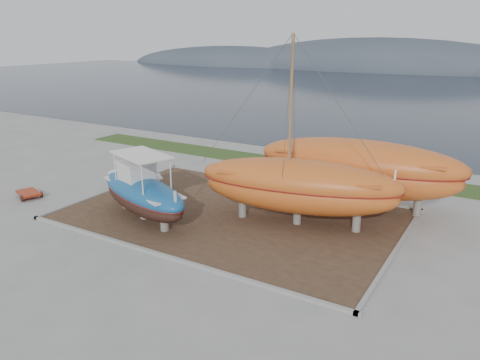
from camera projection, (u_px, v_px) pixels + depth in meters
The scene contains 11 objects.
ground at pixel (191, 241), 23.33m from camera, with size 140.00×140.00×0.00m, color gray.
dirt_patch at pixel (233, 215), 26.60m from camera, with size 18.00×12.00×0.06m, color #422D1E.
curb_frame at pixel (233, 214), 26.58m from camera, with size 18.60×12.60×0.15m, color gray, non-canonical shape.
grass_strip at pixel (311, 167), 36.02m from camera, with size 44.00×3.00×0.08m, color #284219.
sea at pixel (433, 94), 80.68m from camera, with size 260.00×100.00×0.04m, color black, non-canonical shape.
mountain_ridge at pixel (469, 72), 125.73m from camera, with size 200.00×36.00×20.00m, color #333D49, non-canonical shape.
blue_caique at pixel (142, 187), 25.49m from camera, with size 7.66×2.39×3.69m, color #17558F, non-canonical shape.
white_dinghy at pixel (135, 180), 30.71m from camera, with size 4.21×1.58×1.27m, color silver, non-canonical shape.
orange_sailboat at pixel (300, 134), 23.84m from camera, with size 10.80×3.18×9.85m, color #C5591E, non-canonical shape.
orange_bare_hull at pixel (358, 175), 27.24m from camera, with size 11.97×3.59×3.92m, color #C5591E, non-canonical shape.
red_trailer at pixel (29, 195), 29.48m from camera, with size 2.58×1.29×0.37m, color #AB2E13, non-canonical shape.
Camera 1 is at (13.08, -17.07, 9.86)m, focal length 35.00 mm.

